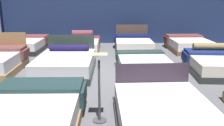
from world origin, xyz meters
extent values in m
cube|color=#5B5B60|center=(0.00, 0.00, -0.01)|extent=(18.00, 18.00, 0.02)
cube|color=navy|center=(0.00, 4.75, 1.75)|extent=(18.00, 0.06, 3.50)
cube|color=olive|center=(-1.07, -3.00, 0.09)|extent=(1.55, 2.08, 0.19)
cube|color=white|center=(-1.07, -3.00, 0.33)|extent=(1.49, 2.02, 0.29)
cube|color=#21383A|center=(-1.08, -2.34, 0.51)|extent=(1.50, 0.70, 0.07)
cube|color=#21383A|center=(-1.84, -2.35, 0.32)|extent=(0.09, 0.67, 0.31)
cube|color=#21383A|center=(-0.32, -2.33, 0.32)|extent=(0.09, 0.67, 0.31)
cube|color=#332837|center=(1.05, -2.95, 0.07)|extent=(1.62, 2.01, 0.13)
cube|color=silver|center=(1.05, -2.95, 0.29)|extent=(1.56, 1.95, 0.31)
cube|color=#332837|center=(1.00, -1.98, 0.41)|extent=(1.44, 0.11, 0.82)
cube|color=#967346|center=(-3.23, 1.02, 0.50)|extent=(1.46, 0.09, 1.00)
cube|color=brown|center=(-2.43, 0.70, 0.41)|extent=(0.11, 0.62, 0.24)
cube|color=#28332E|center=(-1.08, -0.01, 0.09)|extent=(1.56, 2.12, 0.18)
cube|color=silver|center=(-1.08, -0.01, 0.33)|extent=(1.50, 2.06, 0.31)
cube|color=#28332E|center=(-1.08, 1.05, 0.46)|extent=(1.47, 0.04, 0.92)
cylinder|color=#171241|center=(-1.08, 0.70, 0.58)|extent=(1.18, 0.19, 0.19)
cube|color=black|center=(1.11, 0.07, 0.09)|extent=(1.55, 2.02, 0.18)
cube|color=silver|center=(1.11, 0.07, 0.30)|extent=(1.48, 1.95, 0.23)
cube|color=#233334|center=(1.07, 0.79, 0.44)|extent=(1.44, 0.51, 0.05)
cube|color=#233334|center=(0.36, 0.75, 0.30)|extent=(0.08, 0.43, 0.23)
cube|color=#233334|center=(1.79, 0.83, 0.30)|extent=(0.08, 0.43, 0.23)
cube|color=#262E2B|center=(3.16, 0.01, 0.08)|extent=(1.60, 1.99, 0.17)
cube|color=silver|center=(3.16, 0.01, 0.31)|extent=(1.54, 1.93, 0.28)
cube|color=navy|center=(3.19, 0.60, 0.49)|extent=(1.52, 0.76, 0.08)
cube|color=navy|center=(2.43, 0.63, 0.31)|extent=(0.11, 0.70, 0.27)
cylinder|color=olive|center=(3.20, 0.68, 0.63)|extent=(1.06, 0.26, 0.21)
cube|color=#252026|center=(-3.24, 3.01, 0.09)|extent=(1.46, 2.09, 0.18)
cube|color=white|center=(-3.24, 3.01, 0.32)|extent=(1.40, 2.03, 0.29)
cube|color=brown|center=(-3.24, 3.67, 0.49)|extent=(1.42, 0.72, 0.05)
cube|color=brown|center=(-3.95, 3.68, 0.36)|extent=(0.06, 0.71, 0.22)
cube|color=brown|center=(-2.52, 3.66, 0.36)|extent=(0.06, 0.71, 0.22)
cube|color=brown|center=(-1.03, 3.02, 0.08)|extent=(1.49, 2.03, 0.15)
cube|color=white|center=(-1.03, 3.02, 0.28)|extent=(1.43, 1.97, 0.26)
cube|color=brown|center=(-1.04, 3.74, 0.44)|extent=(1.45, 0.51, 0.05)
cube|color=brown|center=(-1.77, 3.73, 0.29)|extent=(0.06, 0.49, 0.25)
cube|color=brown|center=(-0.32, 3.76, 0.29)|extent=(0.06, 0.49, 0.25)
cylinder|color=brown|center=(-1.04, 3.74, 0.60)|extent=(0.87, 0.27, 0.26)
cube|color=brown|center=(1.07, 2.98, 0.07)|extent=(1.46, 1.93, 0.14)
cube|color=silver|center=(1.07, 2.98, 0.30)|extent=(1.39, 1.87, 0.31)
cube|color=brown|center=(1.06, 3.94, 0.47)|extent=(1.36, 0.05, 0.93)
cube|color=#0D144B|center=(1.07, 3.64, 0.50)|extent=(1.43, 0.55, 0.09)
cube|color=#0D144B|center=(0.33, 3.64, 0.36)|extent=(0.09, 0.54, 0.19)
cube|color=#0D144B|center=(1.80, 3.65, 0.36)|extent=(0.09, 0.54, 0.19)
cube|color=brown|center=(3.26, 3.03, 0.08)|extent=(1.54, 2.03, 0.16)
cube|color=white|center=(3.26, 3.03, 0.32)|extent=(1.47, 1.97, 0.31)
cube|color=brown|center=(3.24, 3.68, 0.51)|extent=(1.47, 0.68, 0.07)
cube|color=brown|center=(2.50, 3.65, 0.35)|extent=(0.09, 0.63, 0.24)
cube|color=brown|center=(3.98, 3.71, 0.35)|extent=(0.09, 0.63, 0.24)
cylinder|color=#3F3F44|center=(0.00, -2.72, 0.01)|extent=(0.24, 0.24, 0.02)
cylinder|color=#3F3F44|center=(0.00, -2.72, 0.54)|extent=(0.04, 0.04, 1.07)
cube|color=beige|center=(0.00, -2.72, 1.17)|extent=(0.28, 0.20, 0.01)
camera|label=1|loc=(0.21, -6.46, 2.04)|focal=38.69mm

